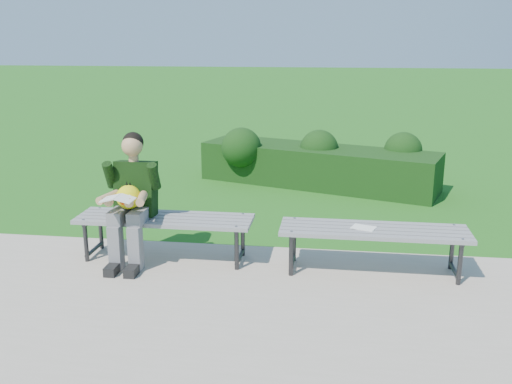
{
  "coord_description": "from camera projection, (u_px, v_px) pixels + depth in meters",
  "views": [
    {
      "loc": [
        0.87,
        -5.85,
        2.24
      ],
      "look_at": [
        0.09,
        -0.27,
        0.71
      ],
      "focal_mm": 40.0,
      "sensor_mm": 36.0,
      "label": 1
    }
  ],
  "objects": [
    {
      "name": "paper_sheet",
      "position": [
        364.0,
        228.0,
        5.48
      ],
      "size": [
        0.26,
        0.23,
        0.01
      ],
      "color": "white",
      "rests_on": "bench_right"
    },
    {
      "name": "bench_left",
      "position": [
        165.0,
        222.0,
        5.83
      ],
      "size": [
        1.8,
        0.5,
        0.46
      ],
      "color": "gray",
      "rests_on": "walkway"
    },
    {
      "name": "bench_right",
      "position": [
        374.0,
        234.0,
        5.49
      ],
      "size": [
        1.8,
        0.5,
        0.46
      ],
      "color": "gray",
      "rests_on": "walkway"
    },
    {
      "name": "hedge",
      "position": [
        316.0,
        162.0,
        8.89
      ],
      "size": [
        3.78,
        2.04,
        0.89
      ],
      "color": "#164011",
      "rests_on": "ground"
    },
    {
      "name": "seated_boy",
      "position": [
        132.0,
        195.0,
        5.7
      ],
      "size": [
        0.56,
        0.76,
        1.31
      ],
      "color": "slate",
      "rests_on": "walkway"
    },
    {
      "name": "ground",
      "position": [
        251.0,
        247.0,
        6.3
      ],
      "size": [
        80.0,
        80.0,
        0.0
      ],
      "color": "#20731E",
      "rests_on": "ground"
    },
    {
      "name": "walkway",
      "position": [
        220.0,
        322.0,
        4.62
      ],
      "size": [
        30.0,
        3.5,
        0.02
      ],
      "color": "#B8B19C",
      "rests_on": "ground"
    }
  ]
}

